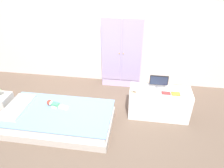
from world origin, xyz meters
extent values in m
cube|color=brown|center=(0.00, 0.00, -0.01)|extent=(10.00, 10.00, 0.02)
cube|color=silver|center=(0.00, 1.57, 1.35)|extent=(6.40, 0.05, 2.70)
cube|color=beige|center=(-0.61, -0.10, 0.07)|extent=(1.78, 0.95, 0.13)
cube|color=silver|center=(-0.61, -0.10, 0.20)|extent=(1.74, 0.91, 0.14)
cube|color=#7AA8DB|center=(-0.61, -0.10, 0.28)|extent=(1.77, 0.94, 0.02)
cube|color=silver|center=(-1.30, -0.10, 0.32)|extent=(0.32, 0.68, 0.06)
cube|color=#4CA375|center=(-0.68, 0.04, 0.32)|extent=(0.14, 0.10, 0.06)
cube|color=beige|center=(-0.54, 0.03, 0.31)|extent=(0.16, 0.07, 0.04)
cube|color=beige|center=(-0.55, -0.01, 0.31)|extent=(0.16, 0.07, 0.04)
cube|color=beige|center=(-0.67, 0.09, 0.30)|extent=(0.10, 0.05, 0.03)
cube|color=beige|center=(-0.69, -0.01, 0.30)|extent=(0.10, 0.05, 0.03)
sphere|color=beige|center=(-0.79, 0.06, 0.33)|extent=(0.09, 0.09, 0.09)
sphere|color=#9E3D2D|center=(-0.80, 0.06, 0.34)|extent=(0.10, 0.10, 0.10)
cube|color=silver|center=(-1.76, 0.10, 0.17)|extent=(0.33, 0.33, 0.35)
cube|color=silver|center=(0.28, 1.41, 0.80)|extent=(0.82, 0.23, 1.59)
cube|color=#AF9DC9|center=(0.08, 1.29, 0.84)|extent=(0.39, 0.02, 1.30)
cube|color=#AF9DC9|center=(0.49, 1.29, 0.84)|extent=(0.39, 0.02, 1.30)
sphere|color=gold|center=(0.24, 1.27, 0.80)|extent=(0.02, 0.02, 0.02)
sphere|color=gold|center=(0.32, 1.27, 0.80)|extent=(0.02, 0.02, 0.02)
cube|color=white|center=(1.05, 0.42, 0.27)|extent=(1.03, 0.40, 0.54)
cylinder|color=#99999E|center=(1.01, 0.49, 0.54)|extent=(0.10, 0.10, 0.01)
cylinder|color=#99999E|center=(1.01, 0.49, 0.57)|extent=(0.02, 0.02, 0.05)
cube|color=black|center=(1.01, 0.49, 0.68)|extent=(0.30, 0.02, 0.17)
cube|color=#28334C|center=(1.01, 0.47, 0.68)|extent=(0.28, 0.01, 0.15)
cube|color=#8E6642|center=(0.60, 0.30, 0.54)|extent=(0.09, 0.01, 0.01)
cube|color=#8E6642|center=(0.60, 0.27, 0.54)|extent=(0.09, 0.01, 0.01)
cube|color=white|center=(0.60, 0.29, 0.59)|extent=(0.06, 0.03, 0.03)
cylinder|color=white|center=(0.62, 0.29, 0.56)|extent=(0.01, 0.01, 0.02)
cylinder|color=white|center=(0.62, 0.28, 0.56)|extent=(0.01, 0.01, 0.02)
cylinder|color=white|center=(0.58, 0.29, 0.56)|extent=(0.01, 0.01, 0.02)
cylinder|color=white|center=(0.58, 0.28, 0.56)|extent=(0.01, 0.01, 0.02)
cylinder|color=white|center=(0.63, 0.29, 0.61)|extent=(0.02, 0.02, 0.02)
sphere|color=white|center=(0.63, 0.29, 0.63)|extent=(0.03, 0.03, 0.03)
cube|color=#CC3838|center=(1.13, 0.33, 0.54)|extent=(0.14, 0.09, 0.01)
cube|color=orange|center=(1.28, 0.33, 0.55)|extent=(0.14, 0.11, 0.01)
camera|label=1|loc=(0.66, -2.51, 2.38)|focal=32.34mm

